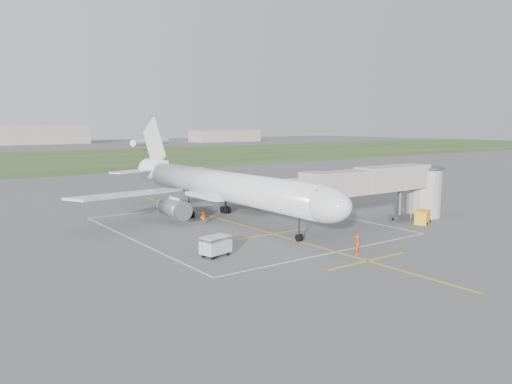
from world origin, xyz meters
TOP-DOWN VIEW (x-y plane):
  - ground at (0.00, 0.00)m, footprint 700.00×700.00m
  - grass_strip at (0.00, 130.00)m, footprint 700.00×120.00m
  - apron_markings at (0.00, -5.82)m, footprint 28.20×60.00m
  - airliner at (-0.00, 0.75)m, footprint 38.93×46.75m
  - jet_bridge at (15.72, -13.50)m, footprint 23.40×5.00m
  - gpu_unit at (18.70, -16.45)m, footprint 2.65×2.27m
  - baggage_cart at (-10.35, -14.44)m, footprint 3.08×2.26m
  - ramp_worker_nose at (0.94, -21.90)m, footprint 0.81×0.70m
  - ramp_worker_wing at (-3.59, -0.42)m, footprint 0.97×0.94m

SIDE VIEW (x-z plane):
  - ground at x=0.00m, z-range 0.00..0.00m
  - apron_markings at x=0.00m, z-range 0.00..0.01m
  - grass_strip at x=0.00m, z-range 0.00..0.02m
  - ramp_worker_wing at x=-3.59m, z-range 0.00..1.58m
  - gpu_unit at x=18.70m, z-range -0.01..1.69m
  - ramp_worker_nose at x=0.94m, z-range 0.00..1.87m
  - baggage_cart at x=-10.35m, z-range 0.02..1.96m
  - airliner at x=0.00m, z-range -2.37..11.15m
  - jet_bridge at x=15.72m, z-range 1.14..8.34m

